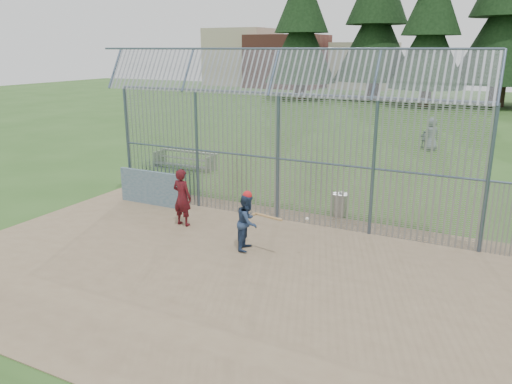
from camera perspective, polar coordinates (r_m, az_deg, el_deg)
The scene contains 12 objects.
ground at distance 13.25m, azimuth -3.95°, elevation -7.57°, with size 120.00×120.00×0.00m, color #2D511E.
dirt_infield at distance 12.86m, azimuth -5.10°, elevation -8.32°, with size 14.00×10.00×0.02m, color #756047.
dugout_wall at distance 17.80m, azimuth -11.98°, elevation 0.48°, with size 2.50×0.12×1.20m, color #38566B.
batter at distance 13.49m, azimuth -0.98°, elevation -3.45°, with size 0.75×0.59×1.55m, color navy.
onlooker at distance 15.45m, azimuth -8.44°, elevation -0.61°, with size 0.65×0.43×1.78m, color maroon.
bg_kid_standing at distance 28.28m, azimuth 19.43°, elevation 6.24°, with size 0.87×0.57×1.78m, color slate.
bg_kid_seated at distance 29.03m, azimuth 18.65°, elevation 5.73°, with size 0.57×0.24×0.97m, color slate.
batting_gear at distance 13.18m, azimuth -0.30°, elevation -0.99°, with size 1.87×0.39×0.62m.
trash_can at distance 16.57m, azimuth 9.57°, elevation -1.42°, with size 0.56×0.56×0.82m.
bleacher at distance 23.09m, azimuth -8.13°, elevation 3.72°, with size 3.00×0.95×0.72m.
backstop_fence at distance 14.82m, azimuth 8.81°, elevation 4.44°, with size 20.09×0.81×5.30m.
distant_buildings at distance 73.09m, azimuth 3.22°, elevation 14.80°, with size 26.50×10.50×8.00m.
Camera 1 is at (6.28, -10.38, 5.33)m, focal length 35.00 mm.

